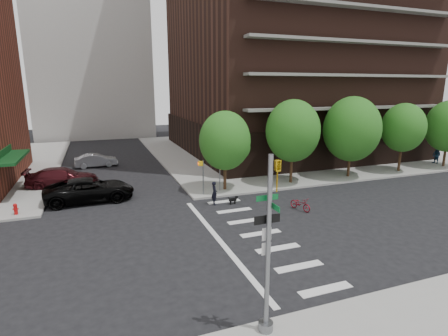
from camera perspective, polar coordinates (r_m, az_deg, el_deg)
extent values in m
plane|color=black|center=(19.17, -2.25, -11.88)|extent=(120.00, 120.00, 0.00)
cube|color=gray|center=(48.32, 12.39, 3.24)|extent=(39.00, 33.00, 0.15)
cube|color=silver|center=(15.68, 16.24, -18.52)|extent=(2.40, 0.50, 0.01)
cube|color=silver|center=(17.09, 12.14, -15.46)|extent=(2.40, 0.50, 0.01)
cube|color=silver|center=(18.60, 8.79, -12.82)|extent=(2.40, 0.50, 0.01)
cube|color=silver|center=(20.21, 6.01, -10.56)|extent=(2.40, 0.50, 0.01)
cube|color=silver|center=(21.87, 3.67, -8.62)|extent=(2.40, 0.50, 0.01)
cube|color=silver|center=(23.59, 1.70, -6.95)|extent=(2.40, 0.50, 0.01)
cube|color=silver|center=(25.35, 0.00, -5.50)|extent=(2.40, 0.50, 0.01)
cube|color=silver|center=(19.31, -0.81, -11.65)|extent=(0.30, 13.00, 0.01)
cube|color=black|center=(47.15, 9.61, 5.67)|extent=(25.50, 25.50, 4.00)
cube|color=maroon|center=(48.21, 29.32, 5.30)|extent=(1.40, 5.00, 0.20)
cube|color=#0C3814|center=(30.58, -31.21, 1.51)|extent=(1.40, 6.00, 0.20)
cylinder|color=#301E11|center=(27.57, 0.15, -1.16)|extent=(0.24, 0.24, 2.30)
sphere|color=#235B19|center=(27.03, 0.15, 4.50)|extent=(4.00, 4.00, 4.00)
cylinder|color=#301E11|center=(30.10, 10.92, 0.11)|extent=(0.24, 0.24, 2.60)
sphere|color=#235B19|center=(29.57, 11.18, 5.97)|extent=(4.50, 4.50, 4.50)
cylinder|color=#301E11|center=(33.59, 19.72, 0.65)|extent=(0.24, 0.24, 2.30)
sphere|color=#235B19|center=(33.09, 20.13, 5.98)|extent=(5.00, 5.00, 5.00)
cylinder|color=#301E11|center=(37.65, 26.78, 1.52)|extent=(0.24, 0.24, 2.60)
sphere|color=#235B19|center=(37.25, 27.23, 5.89)|extent=(4.00, 4.00, 4.00)
cylinder|color=#301E11|center=(42.23, 32.35, 1.79)|extent=(0.24, 0.24, 2.30)
cylinder|color=slate|center=(11.38, 7.21, -12.74)|extent=(0.16, 0.16, 6.00)
cylinder|color=slate|center=(12.87, 6.82, -24.24)|extent=(0.50, 0.50, 0.30)
imported|color=gold|center=(10.70, 8.75, -1.33)|extent=(0.16, 0.20, 1.00)
cube|color=#0A5926|center=(10.91, 7.09, -4.83)|extent=(0.75, 0.02, 0.18)
cube|color=#0A5926|center=(10.93, 8.12, -6.21)|extent=(0.02, 0.75, 0.18)
cube|color=black|center=(11.11, 7.06, -8.31)|extent=(0.90, 0.02, 0.28)
cube|color=silver|center=(11.31, 6.99, -10.67)|extent=(0.32, 0.02, 0.42)
cube|color=silver|center=(11.52, 6.92, -12.95)|extent=(0.32, 0.02, 0.42)
cylinder|color=slate|center=(26.27, -3.41, -1.57)|extent=(0.10, 0.10, 2.60)
cube|color=gold|center=(25.96, -3.86, 0.74)|extent=(0.32, 0.25, 0.32)
cylinder|color=slate|center=(27.24, -0.69, -1.45)|extent=(0.08, 0.08, 2.20)
cube|color=gold|center=(26.89, -0.59, 0.33)|extent=(0.64, 0.02, 0.64)
cylinder|color=#A50C0C|center=(26.03, -30.87, -5.89)|extent=(0.22, 0.22, 0.60)
sphere|color=#A50C0C|center=(25.94, -30.95, -5.24)|extent=(0.24, 0.24, 0.24)
imported|color=black|center=(27.02, -21.05, -3.34)|extent=(2.98, 6.22, 1.71)
imported|color=#3F1116|center=(31.75, -24.89, -1.40)|extent=(2.60, 5.71, 1.62)
imported|color=#92949A|center=(38.41, -20.14, 1.18)|extent=(1.71, 4.30, 1.39)
imported|color=maroon|center=(24.10, 12.35, -5.73)|extent=(1.05, 1.78, 0.88)
imported|color=black|center=(24.53, -1.58, -4.11)|extent=(0.63, 0.43, 1.68)
cube|color=black|center=(24.73, 1.43, -5.17)|extent=(0.55, 0.22, 0.22)
cube|color=black|center=(24.82, 2.04, -4.79)|extent=(0.17, 0.14, 0.16)
cylinder|color=black|center=(24.90, 1.73, -5.58)|extent=(0.05, 0.05, 0.23)
cylinder|color=black|center=(24.70, 1.12, -5.74)|extent=(0.05, 0.05, 0.23)
imported|color=#16314E|center=(43.19, 31.38, 1.74)|extent=(0.85, 0.66, 1.74)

